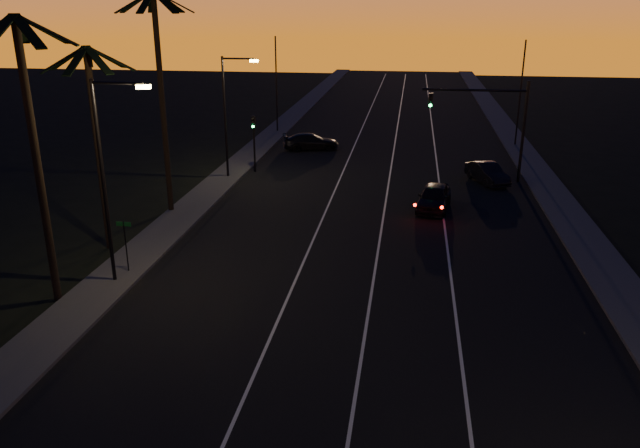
% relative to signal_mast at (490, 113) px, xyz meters
% --- Properties ---
extents(road, '(20.00, 170.00, 0.01)m').
position_rel_signal_mast_xyz_m(road, '(-7.14, -9.99, -4.78)').
color(road, black).
rests_on(road, ground).
extents(sidewalk_left, '(2.40, 170.00, 0.16)m').
position_rel_signal_mast_xyz_m(sidewalk_left, '(-18.34, -9.99, -4.70)').
color(sidewalk_left, '#3D3D3A').
rests_on(sidewalk_left, ground).
extents(sidewalk_right, '(2.40, 170.00, 0.16)m').
position_rel_signal_mast_xyz_m(sidewalk_right, '(4.06, -9.99, -4.70)').
color(sidewalk_right, '#3D3D3A').
rests_on(sidewalk_right, ground).
extents(lane_stripe_left, '(0.12, 160.00, 0.01)m').
position_rel_signal_mast_xyz_m(lane_stripe_left, '(-10.14, -9.99, -4.76)').
color(lane_stripe_left, silver).
rests_on(lane_stripe_left, road).
extents(lane_stripe_mid, '(0.12, 160.00, 0.01)m').
position_rel_signal_mast_xyz_m(lane_stripe_mid, '(-6.64, -9.99, -4.76)').
color(lane_stripe_mid, silver).
rests_on(lane_stripe_mid, road).
extents(lane_stripe_right, '(0.12, 160.00, 0.01)m').
position_rel_signal_mast_xyz_m(lane_stripe_right, '(-3.14, -9.99, -4.76)').
color(lane_stripe_right, silver).
rests_on(lane_stripe_right, road).
extents(palm_near, '(4.25, 4.16, 11.53)m').
position_rel_signal_mast_xyz_m(palm_near, '(-19.74, -21.99, 2.29)').
color(palm_near, black).
rests_on(palm_near, ground).
extents(palm_mid, '(4.25, 4.16, 10.03)m').
position_rel_signal_mast_xyz_m(palm_mid, '(-20.34, -15.99, 1.47)').
color(palm_mid, black).
rests_on(palm_mid, ground).
extents(palm_far, '(4.25, 4.16, 12.53)m').
position_rel_signal_mast_xyz_m(palm_far, '(-19.34, -9.99, 2.83)').
color(palm_far, black).
rests_on(palm_far, ground).
extents(streetlight_left_near, '(2.55, 0.26, 9.00)m').
position_rel_signal_mast_xyz_m(streetlight_left_near, '(-17.84, -19.99, 0.54)').
color(streetlight_left_near, black).
rests_on(streetlight_left_near, ground).
extents(streetlight_left_far, '(2.55, 0.26, 8.50)m').
position_rel_signal_mast_xyz_m(streetlight_left_far, '(-17.82, -1.99, 0.28)').
color(streetlight_left_far, black).
rests_on(streetlight_left_far, ground).
extents(street_sign, '(0.70, 0.06, 2.60)m').
position_rel_signal_mast_xyz_m(street_sign, '(-17.94, -18.99, -3.13)').
color(street_sign, black).
rests_on(street_sign, ground).
extents(signal_mast, '(7.10, 0.41, 7.00)m').
position_rel_signal_mast_xyz_m(signal_mast, '(0.00, 0.00, 0.00)').
color(signal_mast, black).
rests_on(signal_mast, ground).
extents(signal_post, '(0.28, 0.37, 4.20)m').
position_rel_signal_mast_xyz_m(signal_post, '(-16.64, -0.01, -1.89)').
color(signal_post, black).
rests_on(signal_post, ground).
extents(far_pole_left, '(0.14, 0.14, 9.00)m').
position_rel_signal_mast_xyz_m(far_pole_left, '(-18.14, 15.01, -0.28)').
color(far_pole_left, black).
rests_on(far_pole_left, ground).
extents(far_pole_right, '(0.14, 0.14, 9.00)m').
position_rel_signal_mast_xyz_m(far_pole_right, '(3.86, 12.01, -0.28)').
color(far_pole_right, black).
rests_on(far_pole_right, ground).
extents(lead_car, '(2.46, 5.16, 1.52)m').
position_rel_signal_mast_xyz_m(lead_car, '(-3.69, -7.18, -4.01)').
color(lead_car, black).
rests_on(lead_car, road).
extents(right_car, '(2.94, 4.42, 1.38)m').
position_rel_signal_mast_xyz_m(right_car, '(0.15, -0.57, -4.08)').
color(right_car, black).
rests_on(right_car, road).
extents(cross_car, '(5.09, 3.14, 1.38)m').
position_rel_signal_mast_xyz_m(cross_car, '(-13.69, 7.95, -4.08)').
color(cross_car, black).
rests_on(cross_car, road).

